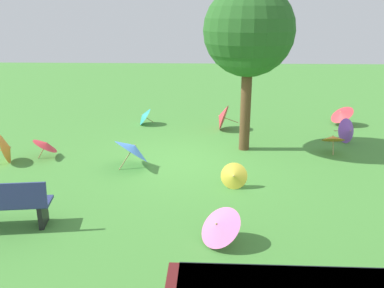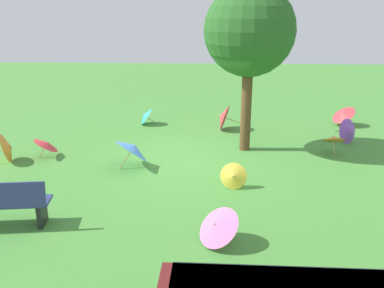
# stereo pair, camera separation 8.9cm
# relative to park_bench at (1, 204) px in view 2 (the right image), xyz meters

# --- Properties ---
(ground) EXTENTS (40.00, 40.00, 0.00)m
(ground) POSITION_rel_park_bench_xyz_m (-3.22, -3.60, -0.47)
(ground) COLOR #478C38
(park_bench) EXTENTS (1.65, 0.69, 0.90)m
(park_bench) POSITION_rel_park_bench_xyz_m (0.00, 0.00, 0.00)
(park_bench) COLOR navy
(park_bench) RESTS_ON ground
(shade_tree) EXTENTS (2.32, 2.32, 4.33)m
(shade_tree) POSITION_rel_park_bench_xyz_m (-4.55, -4.43, 2.68)
(shade_tree) COLOR brown
(shade_tree) RESTS_ON ground
(parasol_yellow_0) EXTENTS (0.61, 0.55, 0.57)m
(parasol_yellow_0) POSITION_rel_park_bench_xyz_m (-4.11, -1.83, -0.18)
(parasol_yellow_0) COLOR tan
(parasol_yellow_0) RESTS_ON ground
(parasol_blue_0) EXTENTS (1.21, 1.24, 0.85)m
(parasol_blue_0) POSITION_rel_park_bench_xyz_m (-1.74, -2.99, 0.02)
(parasol_blue_0) COLOR tan
(parasol_blue_0) RESTS_ON ground
(parasol_red_0) EXTENTS (0.93, 0.98, 0.69)m
(parasol_red_0) POSITION_rel_park_bench_xyz_m (-8.00, -7.01, -0.06)
(parasol_red_0) COLOR tan
(parasol_red_0) RESTS_ON ground
(parasol_red_1) EXTENTS (0.83, 0.85, 0.58)m
(parasol_red_1) POSITION_rel_park_bench_xyz_m (0.64, -3.57, -0.11)
(parasol_red_1) COLOR tan
(parasol_red_1) RESTS_ON ground
(parasol_red_2) EXTENTS (0.83, 0.90, 0.85)m
(parasol_red_2) POSITION_rel_park_bench_xyz_m (-3.99, -6.35, -0.04)
(parasol_red_2) COLOR tan
(parasol_red_2) RESTS_ON ground
(parasol_teal_1) EXTENTS (0.62, 0.71, 0.60)m
(parasol_teal_1) POSITION_rel_park_bench_xyz_m (-1.39, -6.84, -0.17)
(parasol_teal_1) COLOR tan
(parasol_teal_1) RESTS_ON ground
(parasol_pink_1) EXTENTS (0.95, 0.97, 0.64)m
(parasol_pink_1) POSITION_rel_park_bench_xyz_m (-3.72, 0.36, -0.12)
(parasol_pink_1) COLOR tan
(parasol_pink_1) RESTS_ON ground
(parasol_orange_1) EXTENTS (0.75, 0.82, 0.77)m
(parasol_orange_1) POSITION_rel_park_bench_xyz_m (1.46, -3.18, -0.08)
(parasol_orange_1) COLOR tan
(parasol_orange_1) RESTS_ON ground
(parasol_purple_1) EXTENTS (0.77, 0.73, 0.74)m
(parasol_purple_1) POSITION_rel_park_bench_xyz_m (-7.59, -5.09, -0.10)
(parasol_purple_1) COLOR tan
(parasol_purple_1) RESTS_ON ground
(parasol_orange_2) EXTENTS (0.63, 0.62, 0.59)m
(parasol_orange_2) POSITION_rel_park_bench_xyz_m (-6.90, -4.22, -0.05)
(parasol_orange_2) COLOR tan
(parasol_orange_2) RESTS_ON ground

